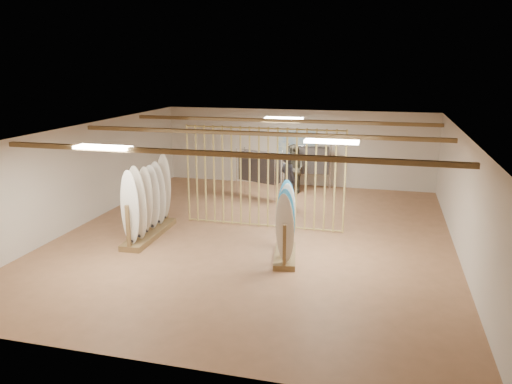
% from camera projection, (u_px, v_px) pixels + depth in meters
% --- Properties ---
extents(floor, '(12.00, 12.00, 0.00)m').
position_uv_depth(floor, '(256.00, 236.00, 13.20)').
color(floor, '#A3714F').
rests_on(floor, ground).
extents(ceiling, '(12.00, 12.00, 0.00)m').
position_uv_depth(ceiling, '(256.00, 130.00, 12.50)').
color(ceiling, gray).
rests_on(ceiling, ground).
extents(wall_back, '(12.00, 0.00, 12.00)m').
position_uv_depth(wall_back, '(297.00, 148.00, 18.48)').
color(wall_back, beige).
rests_on(wall_back, ground).
extents(wall_front, '(12.00, 0.00, 12.00)m').
position_uv_depth(wall_front, '(152.00, 278.00, 7.23)').
color(wall_front, beige).
rests_on(wall_front, ground).
extents(wall_left, '(0.00, 12.00, 12.00)m').
position_uv_depth(wall_left, '(85.00, 174.00, 14.07)').
color(wall_left, beige).
rests_on(wall_left, ground).
extents(wall_right, '(0.00, 12.00, 12.00)m').
position_uv_depth(wall_right, '(463.00, 197.00, 11.63)').
color(wall_right, beige).
rests_on(wall_right, ground).
extents(ceiling_slats, '(9.50, 6.12, 0.10)m').
position_uv_depth(ceiling_slats, '(256.00, 133.00, 12.52)').
color(ceiling_slats, brown).
rests_on(ceiling_slats, ground).
extents(light_panels, '(1.20, 0.35, 0.06)m').
position_uv_depth(light_panels, '(256.00, 133.00, 12.52)').
color(light_panels, white).
rests_on(light_panels, ground).
extents(bamboo_partition, '(4.45, 0.05, 2.78)m').
position_uv_depth(bamboo_partition, '(263.00, 178.00, 13.60)').
color(bamboo_partition, tan).
rests_on(bamboo_partition, ground).
extents(poster, '(1.40, 0.03, 0.90)m').
position_uv_depth(poster, '(297.00, 142.00, 18.41)').
color(poster, '#3671BD').
rests_on(poster, ground).
extents(rack_left, '(0.63, 2.46, 1.97)m').
position_uv_depth(rack_left, '(149.00, 212.00, 13.00)').
color(rack_left, brown).
rests_on(rack_left, floor).
extents(rack_right, '(0.74, 1.59, 1.77)m').
position_uv_depth(rack_right, '(285.00, 234.00, 11.51)').
color(rack_right, brown).
rests_on(rack_right, floor).
extents(clothing_rack_a, '(1.49, 0.90, 1.68)m').
position_uv_depth(clothing_rack_a, '(259.00, 167.00, 16.55)').
color(clothing_rack_a, silver).
rests_on(clothing_rack_a, floor).
extents(clothing_rack_b, '(1.52, 0.55, 1.63)m').
position_uv_depth(clothing_rack_b, '(309.00, 160.00, 17.86)').
color(clothing_rack_b, silver).
rests_on(clothing_rack_b, floor).
extents(shopper_a, '(0.87, 0.84, 1.98)m').
position_uv_depth(shopper_a, '(288.00, 177.00, 15.62)').
color(shopper_a, '#27262E').
rests_on(shopper_a, floor).
extents(shopper_b, '(1.19, 1.18, 1.95)m').
position_uv_depth(shopper_b, '(294.00, 166.00, 17.37)').
color(shopper_b, '#3B372D').
rests_on(shopper_b, floor).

